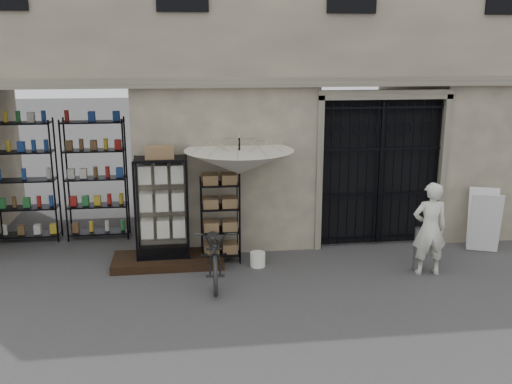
{
  "coord_description": "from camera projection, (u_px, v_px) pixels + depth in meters",
  "views": [
    {
      "loc": [
        -2.09,
        -8.39,
        3.81
      ],
      "look_at": [
        -0.8,
        1.4,
        1.35
      ],
      "focal_mm": 40.0,
      "sensor_mm": 36.0,
      "label": 1
    }
  ],
  "objects": [
    {
      "name": "easel_sign",
      "position": [
        484.0,
        221.0,
        11.01
      ],
      "size": [
        0.76,
        0.81,
        1.18
      ],
      "rotation": [
        0.0,
        0.0,
        -0.39
      ],
      "color": "silver",
      "rests_on": "ground"
    },
    {
      "name": "iron_gate",
      "position": [
        377.0,
        170.0,
        11.31
      ],
      "size": [
        2.5,
        0.21,
        3.0
      ],
      "color": "black",
      "rests_on": "ground"
    },
    {
      "name": "step_platform",
      "position": [
        168.0,
        260.0,
        10.42
      ],
      "size": [
        2.0,
        0.9,
        0.15
      ],
      "primitive_type": "cube",
      "color": "black",
      "rests_on": "ground"
    },
    {
      "name": "shopkeeper",
      "position": [
        426.0,
        273.0,
        10.01
      ],
      "size": [
        0.72,
        1.68,
        0.39
      ],
      "primitive_type": "imported",
      "rotation": [
        0.0,
        0.0,
        3.07
      ],
      "color": "silver",
      "rests_on": "ground"
    },
    {
      "name": "display_cabinet",
      "position": [
        162.0,
        212.0,
        10.29
      ],
      "size": [
        0.92,
        0.59,
        1.96
      ],
      "rotation": [
        0.0,
        0.0,
        0.03
      ],
      "color": "black",
      "rests_on": "step_platform"
    },
    {
      "name": "wire_rack",
      "position": [
        220.0,
        221.0,
        10.47
      ],
      "size": [
        0.8,
        0.67,
        1.56
      ],
      "rotation": [
        0.0,
        0.0,
        0.32
      ],
      "color": "black",
      "rests_on": "ground"
    },
    {
      "name": "main_building",
      "position": [
        277.0,
        17.0,
        12.01
      ],
      "size": [
        14.0,
        4.0,
        9.0
      ],
      "primitive_type": "cube",
      "color": "tan",
      "rests_on": "ground"
    },
    {
      "name": "steel_bollard",
      "position": [
        418.0,
        249.0,
        10.06
      ],
      "size": [
        0.16,
        0.16,
        0.8
      ],
      "primitive_type": "cylinder",
      "rotation": [
        0.0,
        0.0,
        0.1
      ],
      "color": "slate",
      "rests_on": "ground"
    },
    {
      "name": "white_bucket",
      "position": [
        258.0,
        259.0,
        10.31
      ],
      "size": [
        0.34,
        0.34,
        0.26
      ],
      "primitive_type": "cylinder",
      "rotation": [
        0.0,
        0.0,
        -0.26
      ],
      "color": "white",
      "rests_on": "ground"
    },
    {
      "name": "bicycle",
      "position": [
        216.0,
        280.0,
        9.74
      ],
      "size": [
        0.7,
        1.03,
        1.92
      ],
      "primitive_type": "imported",
      "rotation": [
        0.0,
        0.0,
        -0.04
      ],
      "color": "black",
      "rests_on": "ground"
    },
    {
      "name": "market_umbrella",
      "position": [
        239.0,
        156.0,
        10.08
      ],
      "size": [
        1.77,
        1.8,
        2.78
      ],
      "rotation": [
        0.0,
        0.0,
        -0.04
      ],
      "color": "black",
      "rests_on": "ground"
    },
    {
      "name": "ground",
      "position": [
        316.0,
        292.0,
        9.26
      ],
      "size": [
        80.0,
        80.0,
        0.0
      ],
      "primitive_type": "plane",
      "color": "black",
      "rests_on": "ground"
    },
    {
      "name": "shop_recess",
      "position": [
        57.0,
        173.0,
        11.01
      ],
      "size": [
        3.0,
        1.7,
        3.0
      ],
      "primitive_type": "cube",
      "color": "black",
      "rests_on": "ground"
    },
    {
      "name": "shop_shelving",
      "position": [
        61.0,
        180.0,
        11.55
      ],
      "size": [
        2.7,
        0.5,
        2.5
      ],
      "primitive_type": "cube",
      "color": "black",
      "rests_on": "ground"
    }
  ]
}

